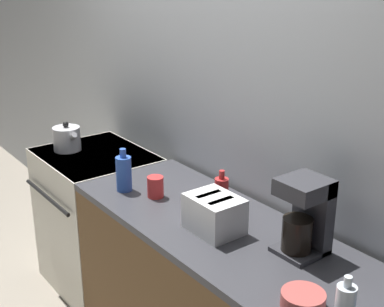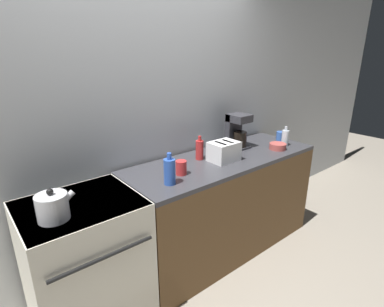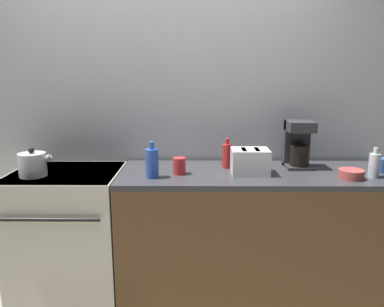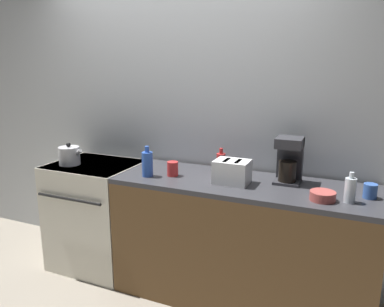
{
  "view_description": "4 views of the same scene",
  "coord_description": "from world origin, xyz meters",
  "views": [
    {
      "loc": [
        2.24,
        -1.09,
        2.07
      ],
      "look_at": [
        0.26,
        0.4,
        1.17
      ],
      "focal_mm": 50.0,
      "sensor_mm": 36.0,
      "label": 1
    },
    {
      "loc": [
        -1.14,
        -1.41,
        1.82
      ],
      "look_at": [
        0.29,
        0.33,
        1.04
      ],
      "focal_mm": 28.0,
      "sensor_mm": 36.0,
      "label": 2
    },
    {
      "loc": [
        0.23,
        -2.11,
        1.59
      ],
      "look_at": [
        0.21,
        0.32,
        1.05
      ],
      "focal_mm": 35.0,
      "sensor_mm": 36.0,
      "label": 3
    },
    {
      "loc": [
        1.35,
        -2.16,
        1.75
      ],
      "look_at": [
        0.22,
        0.41,
        1.07
      ],
      "focal_mm": 35.0,
      "sensor_mm": 36.0,
      "label": 4
    }
  ],
  "objects": [
    {
      "name": "cup_red",
      "position": [
        0.13,
        0.26,
        0.98
      ],
      "size": [
        0.08,
        0.08,
        0.11
      ],
      "color": "red",
      "rests_on": "counter_block"
    },
    {
      "name": "bottle_clear",
      "position": [
        1.37,
        0.19,
        1.01
      ],
      "size": [
        0.07,
        0.07,
        0.19
      ],
      "color": "silver",
      "rests_on": "counter_block"
    },
    {
      "name": "kettle",
      "position": [
        -0.81,
        0.21,
        1.0
      ],
      "size": [
        0.22,
        0.17,
        0.19
      ],
      "color": "silver",
      "rests_on": "stove"
    },
    {
      "name": "stove",
      "position": [
        -0.64,
        0.31,
        0.47
      ],
      "size": [
        0.72,
        0.65,
        0.92
      ],
      "color": "silver",
      "rests_on": "ground_plane"
    },
    {
      "name": "coffee_maker",
      "position": [
        0.95,
        0.46,
        1.09
      ],
      "size": [
        0.18,
        0.19,
        0.33
      ],
      "color": "#333338",
      "rests_on": "counter_block"
    },
    {
      "name": "cup_blue",
      "position": [
        1.48,
        0.33,
        0.97
      ],
      "size": [
        0.08,
        0.08,
        0.09
      ],
      "color": "#3860B2",
      "rests_on": "counter_block"
    },
    {
      "name": "toaster",
      "position": [
        0.59,
        0.27,
        1.01
      ],
      "size": [
        0.24,
        0.19,
        0.16
      ],
      "color": "white",
      "rests_on": "counter_block"
    },
    {
      "name": "wall_back",
      "position": [
        0.0,
        0.7,
        1.3
      ],
      "size": [
        8.0,
        0.05,
        2.6
      ],
      "color": "silver",
      "rests_on": "ground_plane"
    },
    {
      "name": "bottle_red",
      "position": [
        0.46,
        0.43,
        1.01
      ],
      "size": [
        0.07,
        0.07,
        0.21
      ],
      "color": "#B72828",
      "rests_on": "counter_block"
    },
    {
      "name": "bowl",
      "position": [
        1.21,
        0.17,
        0.95
      ],
      "size": [
        0.16,
        0.16,
        0.06
      ],
      "color": "#B24C47",
      "rests_on": "counter_block"
    },
    {
      "name": "bottle_blue",
      "position": [
        -0.04,
        0.18,
        1.02
      ],
      "size": [
        0.08,
        0.08,
        0.23
      ],
      "color": "#2D56B7",
      "rests_on": "counter_block"
    },
    {
      "name": "ground_plane",
      "position": [
        0.0,
        0.0,
        0.0
      ],
      "size": [
        12.0,
        12.0,
        0.0
      ],
      "primitive_type": "plane",
      "color": "gray"
    },
    {
      "name": "counter_block",
      "position": [
        0.66,
        0.32,
        0.46
      ],
      "size": [
        1.85,
        0.64,
        0.92
      ],
      "color": "brown",
      "rests_on": "ground_plane"
    }
  ]
}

